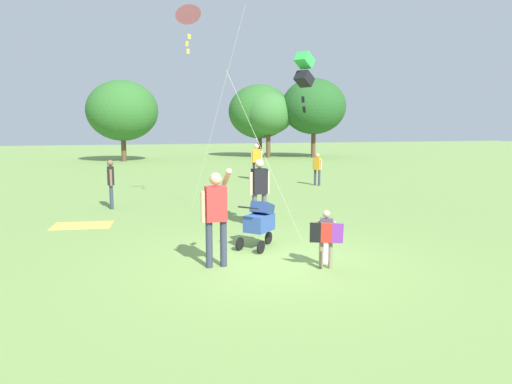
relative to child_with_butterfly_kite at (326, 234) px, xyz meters
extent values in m
plane|color=#75994C|center=(-0.87, 0.71, -0.65)|extent=(120.00, 120.00, 0.00)
cylinder|color=brown|center=(-3.14, 28.98, 0.17)|extent=(0.36, 0.36, 1.64)
ellipsoid|color=#2D6628|center=(-3.14, 28.98, 3.05)|extent=(5.16, 4.64, 4.39)
cylinder|color=brown|center=(7.98, 31.14, 0.19)|extent=(0.36, 0.36, 1.68)
ellipsoid|color=#2D6628|center=(7.98, 31.14, 3.13)|extent=(5.26, 4.73, 4.47)
cylinder|color=brown|center=(8.37, 30.01, 0.33)|extent=(0.36, 0.36, 1.96)
ellipsoid|color=#387033|center=(8.37, 30.01, 2.95)|extent=(4.10, 3.69, 3.49)
cylinder|color=brown|center=(11.98, 29.08, 0.37)|extent=(0.36, 0.36, 2.04)
ellipsoid|color=#235623|center=(11.98, 29.08, 3.51)|extent=(5.31, 4.78, 4.51)
cylinder|color=#7F705B|center=(0.09, -0.01, -0.38)|extent=(0.08, 0.08, 0.54)
cylinder|color=#7F705B|center=(-0.07, 0.06, -0.38)|extent=(0.08, 0.08, 0.54)
cube|color=#4C4C56|center=(0.01, 0.02, 0.09)|extent=(0.27, 0.23, 0.41)
cylinder|color=tan|center=(0.15, -0.03, 0.06)|extent=(0.06, 0.06, 0.36)
cylinder|color=tan|center=(-0.13, 0.08, 0.06)|extent=(0.06, 0.06, 0.36)
sphere|color=tan|center=(0.01, 0.02, 0.38)|extent=(0.14, 0.14, 0.14)
cube|color=purple|center=(0.13, -0.22, 0.06)|extent=(0.24, 0.21, 0.40)
cube|color=red|center=(-0.06, -0.14, 0.06)|extent=(0.24, 0.21, 0.40)
cube|color=black|center=(-0.25, -0.06, 0.06)|extent=(0.24, 0.21, 0.40)
cube|color=white|center=(-0.07, -0.16, -0.33)|extent=(0.08, 0.04, 0.36)
cylinder|color=#33384C|center=(-2.07, 0.67, -0.21)|extent=(0.13, 0.13, 0.88)
cylinder|color=#33384C|center=(-1.79, 0.68, -0.21)|extent=(0.13, 0.13, 0.88)
cube|color=red|center=(-1.93, 0.67, 0.55)|extent=(0.39, 0.24, 0.66)
cylinder|color=tan|center=(-2.17, 0.67, 0.51)|extent=(0.10, 0.10, 0.58)
cylinder|color=tan|center=(-1.69, 0.82, 1.00)|extent=(0.10, 0.53, 0.41)
sphere|color=tan|center=(-1.93, 0.67, 1.02)|extent=(0.23, 0.23, 0.23)
cylinder|color=black|center=(-0.45, 2.09, -0.51)|extent=(0.23, 0.22, 0.28)
cylinder|color=black|center=(-1.21, 1.73, -0.51)|extent=(0.23, 0.22, 0.28)
cylinder|color=black|center=(-0.86, 1.35, -0.51)|extent=(0.23, 0.22, 0.28)
cube|color=#2D4C93|center=(-0.76, 1.80, -0.09)|extent=(0.77, 0.76, 0.36)
cube|color=navy|center=(-0.66, 1.89, 0.21)|extent=(0.59, 0.59, 0.35)
cylinder|color=black|center=(-1.09, 1.48, 0.31)|extent=(0.36, 0.38, 0.04)
cube|color=green|center=(0.38, 2.16, 3.42)|extent=(0.50, 0.47, 0.37)
cube|color=black|center=(0.38, 2.16, 3.02)|extent=(0.50, 0.47, 0.37)
cube|color=black|center=(0.38, 2.20, 2.57)|extent=(0.06, 0.08, 0.14)
cube|color=black|center=(0.41, 2.20, 2.35)|extent=(0.08, 0.09, 0.14)
cylinder|color=silver|center=(-0.65, 1.49, 1.17)|extent=(2.07, 1.35, 3.66)
cone|color=pink|center=(-1.40, 7.28, 5.36)|extent=(0.87, 0.76, 0.50)
cube|color=yellow|center=(-1.38, 7.31, 4.71)|extent=(0.09, 0.06, 0.14)
cube|color=yellow|center=(-1.45, 7.31, 4.49)|extent=(0.09, 0.06, 0.14)
cube|color=yellow|center=(-1.42, 7.33, 4.27)|extent=(0.08, 0.03, 0.14)
cylinder|color=silver|center=(-0.85, 5.95, 2.24)|extent=(1.12, 2.69, 5.80)
cylinder|color=#4C4C51|center=(-0.27, 3.89, -0.21)|extent=(0.13, 0.13, 0.88)
cylinder|color=#4C4C51|center=(0.01, 3.93, -0.21)|extent=(0.13, 0.13, 0.88)
cube|color=black|center=(-0.13, 3.91, 0.55)|extent=(0.41, 0.29, 0.66)
cylinder|color=beige|center=(-0.37, 3.88, 0.51)|extent=(0.10, 0.10, 0.59)
cylinder|color=beige|center=(0.11, 3.95, 0.51)|extent=(0.10, 0.10, 0.59)
sphere|color=beige|center=(-0.13, 3.91, 1.02)|extent=(0.23, 0.23, 0.23)
cylinder|color=#33384C|center=(-3.87, 7.80, -0.27)|extent=(0.11, 0.11, 0.77)
cylinder|color=#33384C|center=(-3.88, 8.04, -0.27)|extent=(0.11, 0.11, 0.77)
cube|color=black|center=(-3.88, 7.92, 0.41)|extent=(0.22, 0.34, 0.58)
cylinder|color=brown|center=(-3.87, 7.71, 0.36)|extent=(0.08, 0.08, 0.51)
cylinder|color=brown|center=(-3.88, 8.13, 0.36)|extent=(0.08, 0.08, 0.51)
sphere|color=brown|center=(-3.88, 7.92, 0.81)|extent=(0.20, 0.20, 0.20)
cylinder|color=#232328|center=(2.74, 14.52, -0.22)|extent=(0.13, 0.13, 0.86)
cylinder|color=#232328|center=(2.99, 14.42, -0.22)|extent=(0.13, 0.13, 0.86)
cube|color=orange|center=(2.86, 14.47, 0.53)|extent=(0.44, 0.36, 0.64)
cylinder|color=beige|center=(2.64, 14.56, 0.48)|extent=(0.09, 0.09, 0.57)
cylinder|color=beige|center=(3.08, 14.38, 0.48)|extent=(0.09, 0.09, 0.57)
sphere|color=beige|center=(2.86, 14.47, 0.98)|extent=(0.22, 0.22, 0.22)
cylinder|color=#33384C|center=(4.89, 11.55, -0.30)|extent=(0.10, 0.10, 0.70)
cylinder|color=#33384C|center=(4.77, 11.73, -0.30)|extent=(0.10, 0.10, 0.70)
cube|color=orange|center=(4.83, 11.64, 0.31)|extent=(0.33, 0.36, 0.53)
cylinder|color=tan|center=(4.94, 11.48, 0.27)|extent=(0.08, 0.08, 0.47)
cylinder|color=tan|center=(4.73, 11.80, 0.27)|extent=(0.08, 0.08, 0.47)
sphere|color=tan|center=(4.83, 11.64, 0.68)|extent=(0.18, 0.18, 0.18)
cube|color=gold|center=(-4.61, 5.38, -0.64)|extent=(1.63, 1.14, 0.02)
camera|label=1|loc=(-3.67, -8.03, 2.00)|focal=33.91mm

